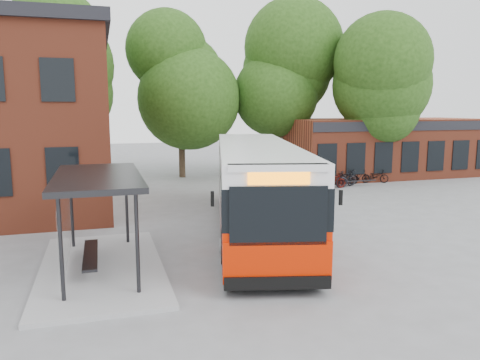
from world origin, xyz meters
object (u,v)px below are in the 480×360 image
object	(u,v)px
bicycle_0	(301,179)
bicycle_4	(347,179)
bicycle_1	(322,183)
bicycle_3	(334,181)
bus_shelter	(100,222)
bicycle_extra_0	(376,176)
bicycle_7	(360,177)
city_bus	(256,188)
bicycle_5	(345,179)
bicycle_2	(333,180)
bicycle_6	(344,177)

from	to	relation	value
bicycle_0	bicycle_4	size ratio (longest dim) A/B	0.98
bicycle_0	bicycle_1	bearing A→B (deg)	178.75
bicycle_3	bicycle_4	size ratio (longest dim) A/B	0.82
bus_shelter	bicycle_extra_0	xyz separation A→B (m)	(16.95, 11.91, -1.02)
bicycle_4	bicycle_7	xyz separation A→B (m)	(1.31, 0.68, -0.03)
city_bus	bicycle_7	xyz separation A→B (m)	(10.01, 9.05, -1.26)
bicycle_5	bicycle_7	distance (m)	1.82
bicycle_1	bicycle_7	distance (m)	4.01
bicycle_2	bicycle_5	xyz separation A→B (m)	(0.84, -0.02, 0.00)
bus_shelter	bicycle_5	xyz separation A→B (m)	(14.28, 11.06, -0.95)
bicycle_1	bicycle_6	size ratio (longest dim) A/B	0.84
bicycle_3	bicycle_2	bearing A→B (deg)	1.81
bicycle_2	bicycle_6	world-z (taller)	bicycle_2
bicycle_3	bicycle_7	bearing A→B (deg)	-65.54
city_bus	bicycle_6	size ratio (longest dim) A/B	7.23
bus_shelter	bicycle_6	size ratio (longest dim) A/B	3.77
bicycle_4	bicycle_extra_0	distance (m)	2.49
bicycle_0	bicycle_3	distance (m)	2.02
bicycle_1	bicycle_3	xyz separation A→B (m)	(1.18, 0.70, -0.02)
bicycle_extra_0	bicycle_3	bearing A→B (deg)	124.95
bicycle_7	bicycle_1	bearing A→B (deg)	118.88
bus_shelter	bicycle_2	distance (m)	17.44
city_bus	bicycle_6	bearing A→B (deg)	59.21
bicycle_extra_0	bicycle_6	bearing A→B (deg)	108.74
bicycle_7	bicycle_3	bearing A→B (deg)	117.03
bicycle_1	bicycle_2	size ratio (longest dim) A/B	0.83
bicycle_1	city_bus	bearing A→B (deg)	122.54
city_bus	bicycle_1	size ratio (longest dim) A/B	8.63
city_bus	bicycle_6	xyz separation A→B (m)	(8.85, 8.95, -1.22)
bicycle_7	bicycle_0	bearing A→B (deg)	92.45
bus_shelter	bicycle_1	distance (m)	15.97
bicycle_2	bicycle_0	bearing A→B (deg)	71.21
bicycle_5	bicycle_0	bearing A→B (deg)	50.64
bicycle_3	bicycle_extra_0	bearing A→B (deg)	-74.26
city_bus	bicycle_7	distance (m)	13.56
bicycle_2	bicycle_7	size ratio (longest dim) A/B	1.28
bicycle_1	bicycle_5	bearing A→B (deg)	-81.89
bicycle_4	bicycle_extra_0	bearing A→B (deg)	-100.64
bicycle_4	bicycle_5	size ratio (longest dim) A/B	1.09
bus_shelter	bicycle_5	distance (m)	18.09
city_bus	bicycle_extra_0	distance (m)	14.35
city_bus	bicycle_3	world-z (taller)	city_bus
bicycle_2	bicycle_3	distance (m)	0.22
bicycle_6	bicycle_0	bearing A→B (deg)	94.49
bicycle_1	bicycle_extra_0	size ratio (longest dim) A/B	0.96
bicycle_5	bicycle_4	bearing A→B (deg)	-63.75
bus_shelter	bicycle_6	xyz separation A→B (m)	(14.68, 11.89, -0.96)
bicycle_6	bicycle_extra_0	world-z (taller)	bicycle_6
bicycle_0	bicycle_6	xyz separation A→B (m)	(2.93, -0.05, 0.02)
bicycle_3	city_bus	bearing A→B (deg)	135.28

